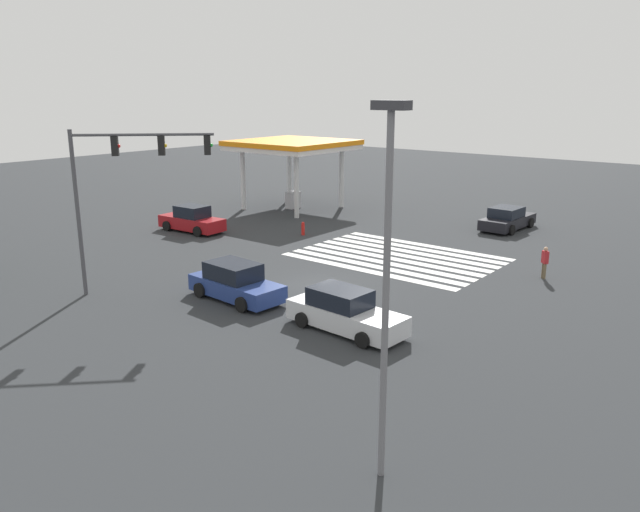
{
  "coord_description": "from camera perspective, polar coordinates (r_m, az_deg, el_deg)",
  "views": [
    {
      "loc": [
        -17.49,
        21.93,
        8.98
      ],
      "look_at": [
        0.0,
        0.0,
        1.49
      ],
      "focal_mm": 35.0,
      "sensor_mm": 36.0,
      "label": 1
    }
  ],
  "objects": [
    {
      "name": "fire_hydrant",
      "position": [
        39.78,
        -1.56,
        2.54
      ],
      "size": [
        0.22,
        0.22,
        0.86
      ],
      "color": "red",
      "rests_on": "ground_plane"
    },
    {
      "name": "gas_station_canopy",
      "position": [
        48.41,
        -2.54,
        9.85
      ],
      "size": [
        7.88,
        7.88,
        5.25
      ],
      "color": "silver",
      "rests_on": "ground_plane"
    },
    {
      "name": "street_light_pole_b",
      "position": [
        13.79,
        6.12,
        -1.05
      ],
      "size": [
        0.8,
        0.36,
        8.77
      ],
      "color": "slate",
      "rests_on": "ground_plane"
    },
    {
      "name": "car_2",
      "position": [
        41.57,
        -11.63,
        3.25
      ],
      "size": [
        4.7,
        2.14,
        1.71
      ],
      "rotation": [
        0.0,
        0.0,
        0.05
      ],
      "color": "maroon",
      "rests_on": "ground_plane"
    },
    {
      "name": "car_3",
      "position": [
        24.0,
        2.27,
        -5.15
      ],
      "size": [
        4.95,
        2.2,
        1.63
      ],
      "rotation": [
        0.0,
        0.0,
        3.08
      ],
      "color": "silver",
      "rests_on": "ground_plane"
    },
    {
      "name": "pedestrian",
      "position": [
        32.37,
        19.86,
        -0.44
      ],
      "size": [
        0.41,
        0.41,
        1.59
      ],
      "rotation": [
        0.0,
        0.0,
        0.79
      ],
      "color": "brown",
      "rests_on": "ground_plane"
    },
    {
      "name": "ground_plane",
      "position": [
        29.45,
        -0.0,
        -2.8
      ],
      "size": [
        126.81,
        126.81,
        0.0
      ],
      "primitive_type": "plane",
      "color": "#2B2D30"
    },
    {
      "name": "crosswalk_markings",
      "position": [
        34.87,
        7.06,
        -0.08
      ],
      "size": [
        10.8,
        7.25,
        0.01
      ],
      "rotation": [
        0.0,
        0.0,
        1.57
      ],
      "color": "silver",
      "rests_on": "ground_plane"
    },
    {
      "name": "car_1",
      "position": [
        43.17,
        16.75,
        3.25
      ],
      "size": [
        2.34,
        4.87,
        1.52
      ],
      "rotation": [
        0.0,
        0.0,
        -1.62
      ],
      "color": "black",
      "rests_on": "ground_plane"
    },
    {
      "name": "car_0",
      "position": [
        27.71,
        -7.74,
        -2.44
      ],
      "size": [
        4.72,
        2.31,
        1.65
      ],
      "rotation": [
        0.0,
        0.0,
        3.07
      ],
      "color": "navy",
      "rests_on": "ground_plane"
    },
    {
      "name": "traffic_signal_mast",
      "position": [
        28.65,
        -17.73,
        7.08
      ],
      "size": [
        4.4,
        4.4,
        7.36
      ],
      "rotation": [
        0.0,
        0.0,
        -2.36
      ],
      "color": "#47474C",
      "rests_on": "ground_plane"
    }
  ]
}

